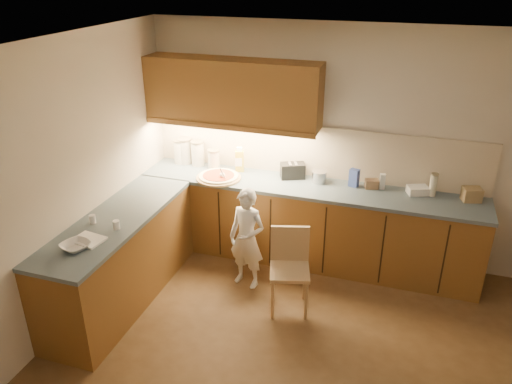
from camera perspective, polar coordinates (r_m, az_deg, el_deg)
room at (r=3.55m, az=6.28°, el=0.41°), size 4.54×4.50×2.62m
l_counter at (r=5.40m, az=-1.09°, el=-4.82°), size 3.77×2.62×0.92m
backsplash at (r=5.60m, az=6.66°, el=4.61°), size 3.75×0.02×0.58m
upper_cabinets at (r=5.50m, az=-2.74°, el=11.34°), size 1.95×0.36×0.73m
pizza_on_board at (r=5.59m, az=-4.28°, el=1.74°), size 0.50×0.50×0.20m
child at (r=5.15m, az=-1.03°, el=-5.34°), size 0.44×0.34×1.09m
wooden_chair at (r=4.88m, az=3.87°, el=-8.14°), size 0.46×0.46×0.83m
mixing_bowl at (r=4.50m, az=-19.93°, el=-5.85°), size 0.30×0.30×0.06m
canister_a at (r=6.04m, az=-8.71°, el=4.61°), size 0.15×0.15×0.29m
canister_b at (r=6.04m, az=-8.14°, el=4.71°), size 0.18×0.18×0.31m
canister_c at (r=5.95m, az=-6.68°, el=4.44°), size 0.16×0.16×0.30m
canister_d at (r=5.85m, az=-4.84°, el=3.78°), size 0.14×0.14×0.23m
oil_jug at (r=5.75m, az=-1.89°, el=3.64°), size 0.12×0.10×0.29m
toaster at (r=5.59m, az=4.20°, el=2.45°), size 0.30×0.25×0.18m
steel_pot at (r=5.52m, az=7.23°, el=1.77°), size 0.17×0.17×0.13m
blue_box at (r=5.46m, az=11.15°, el=1.59°), size 0.12×0.10×0.20m
card_box_a at (r=5.48m, az=13.08°, el=0.91°), size 0.16×0.13×0.10m
white_bottle at (r=5.48m, az=14.24°, el=1.18°), size 0.07×0.07×0.17m
flat_pack at (r=5.48m, az=17.99°, el=0.20°), size 0.24×0.21×0.08m
tall_jar at (r=5.45m, az=19.60°, el=0.82°), size 0.08×0.08×0.25m
card_box_b at (r=5.50m, az=23.43°, el=-0.25°), size 0.21×0.18×0.14m
dough_cloth at (r=4.61m, az=-18.62°, el=-5.21°), size 0.29×0.25×0.02m
spice_jar_a at (r=4.88m, az=-18.19°, el=-2.96°), size 0.08×0.08×0.08m
spice_jar_b at (r=4.71m, az=-15.68°, el=-3.64°), size 0.08×0.08×0.08m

